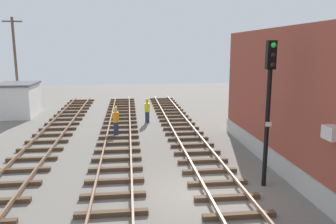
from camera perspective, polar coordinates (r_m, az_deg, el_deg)
The scene contains 8 objects.
ground_plane at distance 13.47m, azimuth 5.50°, elevation -13.66°, with size 80.00×80.00×0.00m, color slate.
track_near_building at distance 13.62m, azimuth 9.25°, elevation -12.89°, with size 2.50×49.24×0.32m.
track_centre at distance 13.16m, azimuth -9.37°, elevation -13.77°, with size 2.50×49.24×0.32m.
signal_mast at distance 13.66m, azimuth 16.86°, elevation 2.33°, with size 0.36×0.40×5.87m.
control_hut at distance 30.13m, azimuth -24.31°, elevation 1.95°, with size 3.00×3.80×2.76m.
utility_pole_far at distance 35.09m, azimuth -24.64°, elevation 8.01°, with size 1.80×0.24×8.40m.
track_worker_foreground at distance 21.87m, azimuth -8.91°, elevation -1.50°, with size 0.40×0.40×1.87m.
track_worker_distant at distance 25.15m, azimuth -3.58°, elevation 0.24°, with size 0.40×0.40×1.87m.
Camera 1 is at (-2.69, -11.95, 5.60)m, focal length 35.63 mm.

